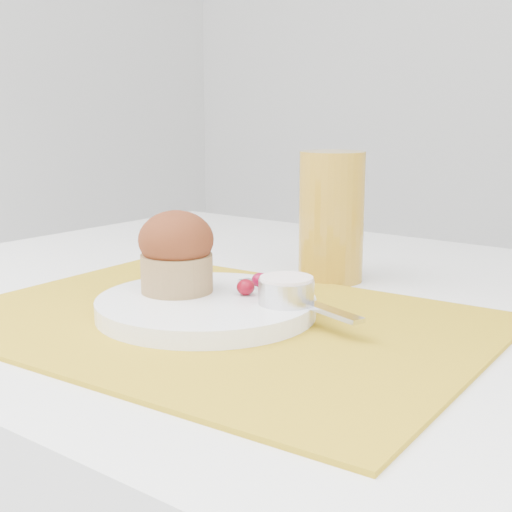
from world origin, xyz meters
The scene contains 9 objects.
placemat centered at (-0.07, -0.09, 0.75)m, with size 0.50×0.37×0.00m, color gold.
plate centered at (-0.09, -0.09, 0.76)m, with size 0.22×0.22×0.02m, color white.
ramekin centered at (-0.01, -0.06, 0.78)m, with size 0.05×0.05×0.02m, color silver.
cream centered at (-0.01, -0.06, 0.79)m, with size 0.05×0.05×0.01m, color white.
raspberry_near centered at (-0.07, -0.02, 0.78)m, with size 0.02×0.02×0.02m, color #5C0219.
raspberry_far centered at (-0.06, -0.06, 0.78)m, with size 0.02×0.02×0.02m, color #55020D.
butter_knife centered at (-0.01, -0.05, 0.77)m, with size 0.18×0.01×0.00m, color silver.
juice_glass centered at (-0.07, 0.12, 0.83)m, with size 0.08×0.08×0.15m, color #BC8D23.
muffin centered at (-0.13, -0.09, 0.81)m, with size 0.09×0.09×0.08m.
Camera 1 is at (0.36, -0.59, 0.95)m, focal length 50.00 mm.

